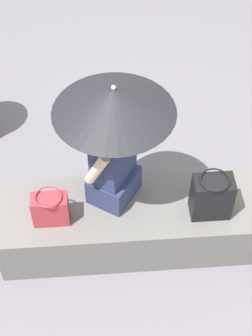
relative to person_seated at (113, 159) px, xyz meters
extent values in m
plane|color=slate|center=(0.17, -0.12, -0.81)|extent=(14.00, 14.00, 0.00)
cube|color=slate|center=(0.17, -0.12, -0.60)|extent=(2.04, 0.62, 0.42)
cube|color=navy|center=(0.00, 0.00, -0.28)|extent=(0.42, 0.44, 0.22)
cube|color=navy|center=(0.00, 0.00, 0.07)|extent=(0.34, 0.38, 0.48)
sphere|color=beige|center=(0.00, 0.00, 0.41)|extent=(0.20, 0.20, 0.20)
cylinder|color=beige|center=(-0.11, -0.17, 0.10)|extent=(0.20, 0.17, 0.32)
cylinder|color=beige|center=(0.11, 0.17, 0.10)|extent=(0.20, 0.17, 0.32)
cylinder|color=#B7B7BC|center=(0.02, 0.02, 0.10)|extent=(0.02, 0.02, 0.98)
cone|color=black|center=(0.02, 0.02, 0.51)|extent=(0.79, 0.79, 0.18)
sphere|color=#B7B7BC|center=(0.02, 0.02, 0.61)|extent=(0.03, 0.03, 0.03)
cube|color=black|center=(0.67, -0.21, -0.22)|extent=(0.28, 0.17, 0.34)
torus|color=black|center=(0.67, -0.21, -0.03)|extent=(0.21, 0.21, 0.01)
cube|color=#B2333D|center=(-0.45, -0.20, -0.26)|extent=(0.25, 0.13, 0.25)
torus|color=#B2333D|center=(-0.45, -0.20, -0.12)|extent=(0.19, 0.19, 0.01)
camera|label=1|loc=(-0.09, -2.36, 2.58)|focal=54.61mm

